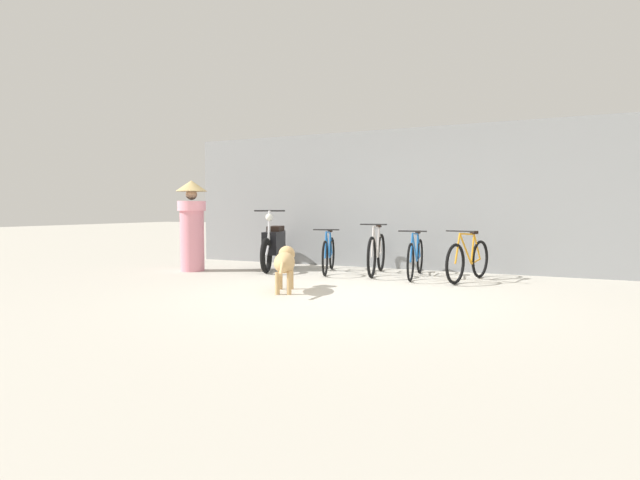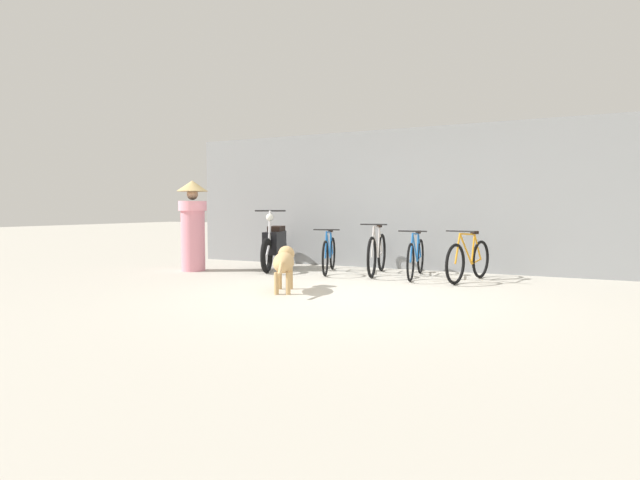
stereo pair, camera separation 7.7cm
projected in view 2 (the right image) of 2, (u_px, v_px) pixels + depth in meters
The scene contains 9 objects.
ground_plane at pixel (350, 295), 6.73m from camera, with size 60.00×60.00×0.00m, color #B7B2A5.
shop_wall_back at pixel (412, 199), 9.54m from camera, with size 9.57×0.20×2.69m.
bicycle_0 at pixel (329, 254), 9.06m from camera, with size 0.56×1.54×0.81m.
bicycle_1 at pixel (377, 253), 8.82m from camera, with size 0.46×1.67×0.91m.
bicycle_2 at pixel (416, 257), 8.43m from camera, with size 0.46×1.70×0.81m.
bicycle_3 at pixel (469, 260), 7.98m from camera, with size 0.55×1.54×0.83m.
motorcycle at pixel (275, 245), 9.62m from camera, with size 0.71×1.85×1.14m.
stray_dog at pixel (284, 262), 7.03m from camera, with size 0.64×1.19×0.61m.
person_in_robes at pixel (193, 222), 9.31m from camera, with size 0.75×0.75×1.69m.
Camera 2 is at (2.48, -6.21, 1.15)m, focal length 28.00 mm.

